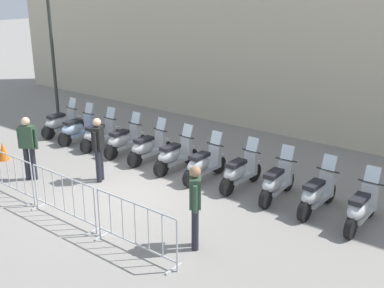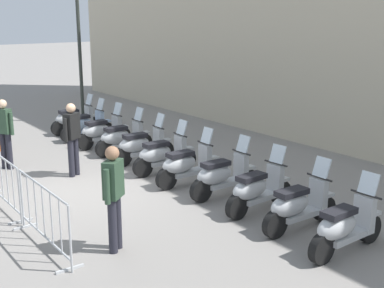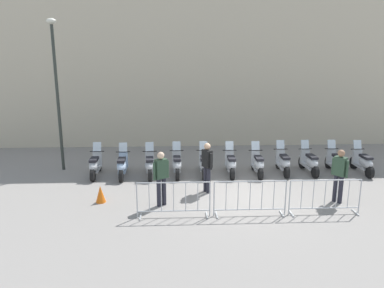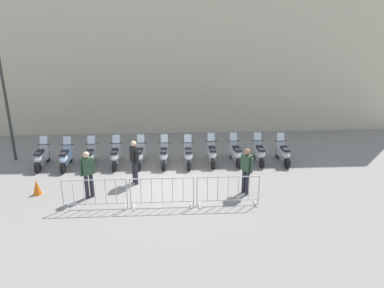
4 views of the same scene
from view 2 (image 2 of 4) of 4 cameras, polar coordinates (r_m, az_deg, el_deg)
ground_plane at (r=11.24m, az=-12.10°, el=-5.10°), size 120.00×120.00×0.00m
motorcycle_0 at (r=16.60m, az=-13.17°, el=2.70°), size 0.56×1.73×1.24m
motorcycle_1 at (r=15.61m, az=-12.02°, el=2.04°), size 0.56×1.72×1.24m
motorcycle_2 at (r=14.69m, az=-10.17°, el=1.38°), size 0.56×1.72×1.24m
motorcycle_3 at (r=13.81m, az=-7.96°, el=0.66°), size 0.56×1.73×1.24m
motorcycle_4 at (r=12.92m, az=-5.76°, el=-0.21°), size 0.60×1.72×1.24m
motorcycle_5 at (r=12.04m, az=-3.37°, el=-1.24°), size 0.59×1.72×1.24m
motorcycle_6 at (r=11.18m, az=-0.61°, el=-2.43°), size 0.57×1.73×1.24m
motorcycle_7 at (r=10.47m, az=3.41°, el=-3.61°), size 0.58×1.73×1.24m
motorcycle_8 at (r=9.72m, az=7.37°, el=-5.13°), size 0.56×1.72×1.24m
motorcycle_9 at (r=9.03m, az=11.88°, el=-6.86°), size 0.58×1.73×1.24m
motorcycle_10 at (r=8.35m, az=16.85°, el=-8.96°), size 0.56×1.73×1.24m
barrier_segment_1 at (r=10.54m, az=-20.67°, el=-4.01°), size 2.13×0.61×1.07m
barrier_segment_2 at (r=8.53m, az=-16.42°, el=-7.91°), size 2.13×0.61×1.07m
street_lamp at (r=18.08m, az=-12.76°, el=13.60°), size 0.36×0.36×5.95m
officer_near_row_end at (r=8.01m, az=-8.84°, el=-5.43°), size 0.38×0.48×1.73m
officer_mid_plaza at (r=12.03m, az=-13.37°, el=0.97°), size 0.35×0.51×1.73m
officer_by_barriers at (r=13.08m, az=-20.43°, el=1.50°), size 0.50×0.36×1.73m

